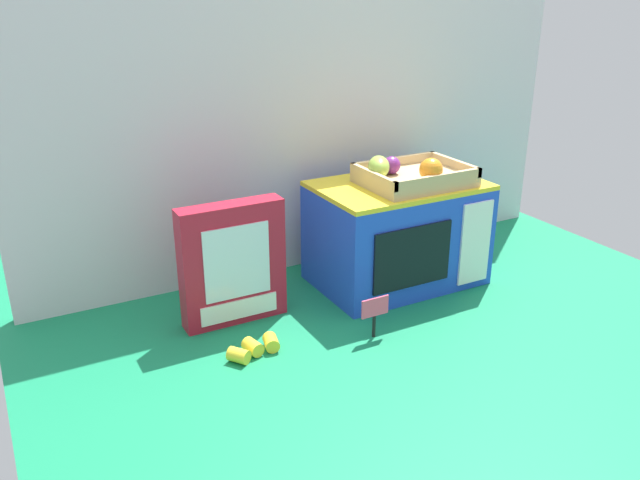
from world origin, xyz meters
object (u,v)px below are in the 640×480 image
object	(u,v)px
food_groups_crate	(411,175)
loose_toy_banana	(254,348)
cookie_set_box	(233,264)
toy_microwave	(397,233)
price_sign	(375,311)

from	to	relation	value
food_groups_crate	loose_toy_banana	size ratio (longest dim) A/B	2.07
food_groups_crate	cookie_set_box	size ratio (longest dim) A/B	0.92
cookie_set_box	loose_toy_banana	world-z (taller)	cookie_set_box
toy_microwave	food_groups_crate	distance (m)	0.17
food_groups_crate	price_sign	distance (m)	0.39
loose_toy_banana	cookie_set_box	bearing A→B (deg)	82.40
cookie_set_box	toy_microwave	bearing A→B (deg)	0.28
price_sign	food_groups_crate	bearing A→B (deg)	41.40
loose_toy_banana	toy_microwave	bearing A→B (deg)	19.36
toy_microwave	food_groups_crate	bearing A→B (deg)	-54.95
cookie_set_box	price_sign	distance (m)	0.35
loose_toy_banana	price_sign	bearing A→B (deg)	-12.32
cookie_set_box	loose_toy_banana	bearing A→B (deg)	-97.60
food_groups_crate	price_sign	world-z (taller)	food_groups_crate
toy_microwave	food_groups_crate	size ratio (longest dim) A/B	1.60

